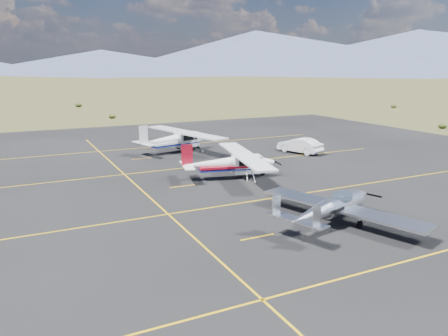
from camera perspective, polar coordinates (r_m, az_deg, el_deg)
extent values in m
plane|color=#383D1C|center=(27.41, 6.09, -5.45)|extent=(1600.00, 1600.00, 0.00)
cube|color=black|center=(33.27, -0.33, -2.00)|extent=(72.00, 72.00, 0.02)
cube|color=silver|center=(25.91, 14.99, -5.00)|extent=(4.73, 10.12, 0.13)
ellipsoid|color=#99BFD8|center=(25.75, 15.06, -3.86)|extent=(2.08, 1.58, 0.92)
cube|color=silver|center=(22.48, 9.55, -6.69)|extent=(1.81, 3.45, 0.07)
cube|color=silver|center=(21.53, 12.01, -6.28)|extent=(0.61, 0.26, 1.12)
cube|color=silver|center=(22.89, 6.84, -4.89)|extent=(0.61, 0.26, 1.12)
cylinder|color=black|center=(27.60, 16.84, -5.39)|extent=(0.39, 0.22, 0.38)
cylinder|color=black|center=(25.30, 17.28, -7.05)|extent=(0.47, 0.26, 0.45)
cylinder|color=black|center=(26.58, 12.16, -5.75)|extent=(0.47, 0.26, 0.45)
cube|color=white|center=(34.85, 3.01, 0.52)|extent=(2.45, 1.64, 1.38)
cube|color=white|center=(34.65, 2.70, 1.66)|extent=(3.99, 11.32, 0.14)
cube|color=black|center=(34.79, 3.01, 0.98)|extent=(1.86, 1.54, 0.56)
cube|color=#B10E22|center=(34.53, 0.89, 0.24)|extent=(5.25, 2.27, 0.18)
cube|color=#B10E22|center=(33.62, -4.85, 1.71)|extent=(0.86, 0.26, 1.64)
cube|color=white|center=(33.79, -4.83, 0.35)|extent=(1.46, 3.36, 0.06)
cylinder|color=black|center=(35.45, 5.05, -0.77)|extent=(0.38, 0.18, 0.37)
cylinder|color=black|center=(33.97, 3.01, -1.29)|extent=(0.47, 0.23, 0.45)
cylinder|color=black|center=(35.97, 2.04, -0.46)|extent=(0.47, 0.23, 0.45)
cube|color=silver|center=(46.18, -4.86, 3.74)|extent=(2.65, 1.81, 1.48)
cube|color=silver|center=(45.94, -5.11, 4.65)|extent=(4.59, 12.11, 0.15)
cube|color=black|center=(46.13, -4.87, 4.12)|extent=(2.02, 1.69, 0.60)
cube|color=silver|center=(45.40, -6.33, 3.40)|extent=(5.63, 2.58, 0.20)
cube|color=silver|center=(43.28, -10.47, 4.32)|extent=(0.92, 0.30, 1.75)
cube|color=silver|center=(43.42, -10.42, 3.18)|extent=(1.65, 3.60, 0.07)
cylinder|color=black|center=(47.17, -3.43, 2.79)|extent=(0.41, 0.20, 0.39)
cylinder|color=black|center=(45.23, -4.33, 2.38)|extent=(0.50, 0.26, 0.48)
cylinder|color=black|center=(47.09, -5.98, 2.77)|extent=(0.50, 0.26, 0.48)
imported|color=white|center=(45.34, 9.88, 2.93)|extent=(3.13, 5.01, 1.56)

